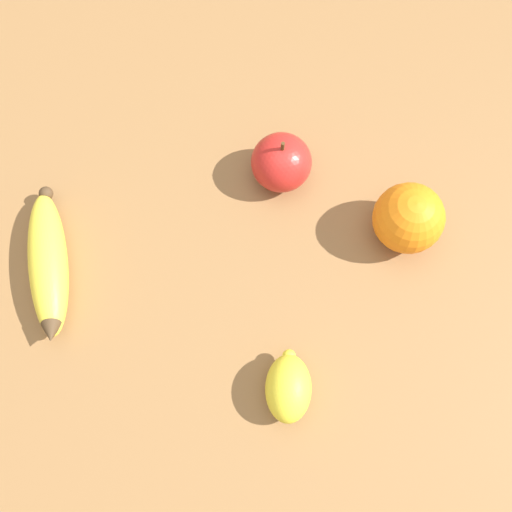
% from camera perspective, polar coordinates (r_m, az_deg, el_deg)
% --- Properties ---
extents(ground_plane, '(3.00, 3.00, 0.00)m').
position_cam_1_polar(ground_plane, '(0.70, -10.11, -2.48)').
color(ground_plane, olive).
extents(banana, '(0.16, 0.14, 0.04)m').
position_cam_1_polar(banana, '(0.71, -19.19, -0.76)').
color(banana, yellow).
rests_on(banana, ground_plane).
extents(orange, '(0.08, 0.08, 0.08)m').
position_cam_1_polar(orange, '(0.69, 14.31, 3.51)').
color(orange, orange).
rests_on(orange, ground_plane).
extents(apple, '(0.07, 0.07, 0.08)m').
position_cam_1_polar(apple, '(0.71, 2.43, 8.90)').
color(apple, red).
rests_on(apple, ground_plane).
extents(lemon, '(0.08, 0.09, 0.05)m').
position_cam_1_polar(lemon, '(0.64, 3.09, -12.43)').
color(lemon, yellow).
rests_on(lemon, ground_plane).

